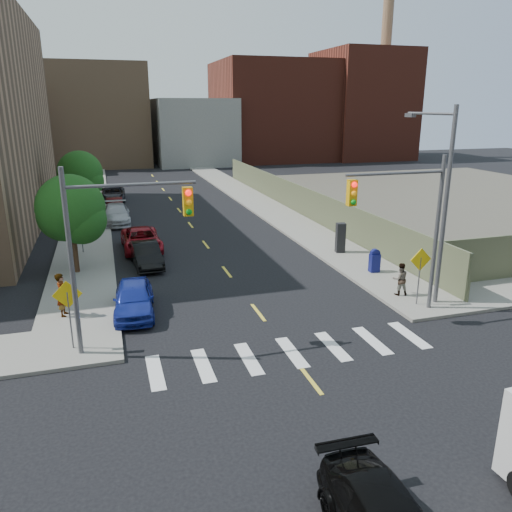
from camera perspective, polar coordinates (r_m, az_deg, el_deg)
ground at (r=16.06m, az=9.09°, el=-17.25°), size 160.00×160.00×0.00m
sidewalk_nw at (r=54.11m, az=-18.47°, el=6.51°), size 3.50×73.00×0.15m
sidewalk_ne at (r=55.84m, az=-2.28°, el=7.65°), size 3.50×73.00×0.15m
fence_north at (r=43.53m, az=4.62°, el=6.57°), size 0.12×44.00×2.50m
gravel_lot at (r=54.74m, az=22.14°, el=6.20°), size 36.00×42.00×0.06m
bg_bldg_midwest at (r=83.87m, az=-17.40°, el=15.08°), size 14.00×16.00×15.00m
bg_bldg_center at (r=83.16m, az=-7.29°, el=13.95°), size 12.00×16.00×10.00m
bg_bldg_east at (r=88.45m, az=1.74°, el=16.18°), size 18.00×18.00×16.00m
bg_bldg_fareast at (r=92.99m, az=11.96°, el=16.49°), size 14.00×16.00×18.00m
smokestack at (r=95.09m, az=14.39°, el=19.36°), size 1.80×1.80×28.00m
signal_nw at (r=18.39m, az=-15.93°, el=2.27°), size 4.59×0.30×7.00m
signal_ne at (r=22.02m, az=16.97°, el=4.51°), size 4.59×0.30×7.00m
streetlight_ne at (r=23.89m, az=20.39°, el=6.80°), size 0.25×3.70×9.00m
warn_sign_nw at (r=19.70m, az=-20.67°, el=-4.98°), size 1.06×0.06×2.83m
warn_sign_ne at (r=23.72m, az=18.25°, el=-1.09°), size 1.06×0.06×2.83m
warn_sign_midwest at (r=32.65m, az=-19.44°, el=3.55°), size 1.06×0.06×2.83m
tree_west_near at (r=28.49m, az=-20.39°, el=4.70°), size 3.66×3.64×5.52m
tree_west_far at (r=43.29m, az=-19.44°, el=8.61°), size 3.66×3.64×5.52m
parked_car_blue at (r=22.87m, az=-13.78°, el=-4.75°), size 2.04×4.39×1.46m
parked_car_black at (r=29.47m, az=-12.44°, el=0.13°), size 1.73×4.26×1.38m
parked_car_red at (r=32.81m, az=-12.96°, el=1.83°), size 2.46×5.13×1.41m
parked_car_silver at (r=40.95m, az=-15.70°, el=4.63°), size 2.17×5.17×1.49m
parked_car_white at (r=40.90m, az=-15.70°, el=4.65°), size 2.16×4.65×1.54m
parked_car_maroon at (r=45.08m, az=-15.85°, el=5.56°), size 1.41×3.93×1.29m
parked_car_grey at (r=50.96m, az=-16.05°, el=6.83°), size 2.49×5.03×1.37m
mailbox at (r=28.13m, az=13.40°, el=-0.53°), size 0.54×0.42×1.30m
payphone at (r=31.44m, az=9.63°, el=2.07°), size 0.61×0.53×1.85m
pedestrian_west at (r=23.17m, az=-21.26°, el=-4.13°), size 0.56×0.76×1.93m
pedestrian_east at (r=24.98m, az=16.15°, el=-2.54°), size 0.89×0.76×1.60m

